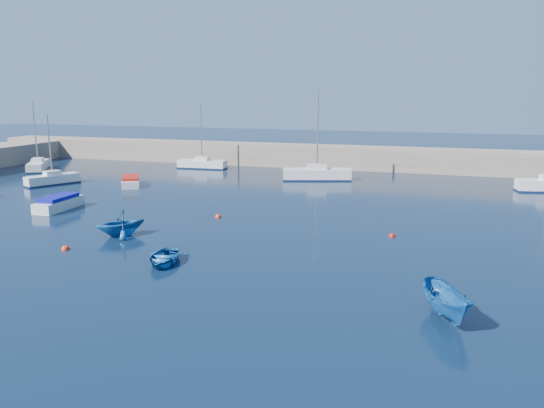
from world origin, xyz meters
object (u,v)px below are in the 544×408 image
(sailboat_6, at_px, (317,174))
(dinghy_center, at_px, (164,258))
(motorboat_1, at_px, (59,203))
(sailboat_4, at_px, (38,165))
(sailboat_5, at_px, (202,164))
(dinghy_left, at_px, (120,223))
(motorboat_2, at_px, (131,181))
(sailboat_3, at_px, (53,179))
(dinghy_right, at_px, (447,303))

(sailboat_6, distance_m, dinghy_center, 29.75)
(motorboat_1, height_order, dinghy_center, motorboat_1)
(sailboat_4, xyz_separation_m, sailboat_5, (17.96, 7.17, 0.00))
(dinghy_center, xyz_separation_m, dinghy_left, (-5.42, 4.16, 0.51))
(dinghy_center, distance_m, dinghy_left, 6.86)
(motorboat_2, bearing_deg, motorboat_1, -118.03)
(dinghy_left, bearing_deg, dinghy_center, 0.46)
(dinghy_left, bearing_deg, sailboat_6, 112.77)
(sailboat_3, height_order, sailboat_4, sailboat_4)
(sailboat_6, relative_size, dinghy_center, 2.97)
(sailboat_6, relative_size, motorboat_1, 2.06)
(sailboat_4, distance_m, sailboat_5, 19.34)
(sailboat_5, xyz_separation_m, sailboat_6, (15.19, -4.17, 0.09))
(dinghy_right, bearing_deg, motorboat_2, 118.93)
(sailboat_3, relative_size, dinghy_center, 2.21)
(dinghy_left, bearing_deg, sailboat_4, 177.27)
(dinghy_center, bearing_deg, motorboat_2, 114.06)
(dinghy_right, bearing_deg, sailboat_6, 89.07)
(motorboat_1, distance_m, dinghy_center, 17.34)
(sailboat_3, relative_size, dinghy_left, 2.18)
(sailboat_3, xyz_separation_m, motorboat_1, (8.39, -9.33, -0.04))
(sailboat_3, distance_m, sailboat_5, 17.71)
(dinghy_left, xyz_separation_m, dinghy_right, (19.88, -7.04, -0.15))
(motorboat_2, bearing_deg, dinghy_left, -90.80)
(sailboat_5, distance_m, dinghy_left, 30.84)
(dinghy_center, height_order, dinghy_left, dinghy_left)
(dinghy_center, height_order, dinghy_right, dinghy_right)
(sailboat_3, distance_m, dinghy_right, 43.21)
(sailboat_4, bearing_deg, motorboat_1, -77.20)
(sailboat_5, distance_m, motorboat_1, 24.45)
(sailboat_4, relative_size, motorboat_2, 1.68)
(sailboat_3, xyz_separation_m, dinghy_right, (37.40, -21.65, 0.13))
(motorboat_2, relative_size, dinghy_right, 1.35)
(sailboat_6, height_order, dinghy_left, sailboat_6)
(sailboat_5, relative_size, motorboat_2, 1.63)
(sailboat_6, xyz_separation_m, motorboat_2, (-16.72, -9.01, -0.21))
(sailboat_3, relative_size, motorboat_2, 1.45)
(sailboat_3, relative_size, sailboat_5, 0.89)
(sailboat_4, height_order, motorboat_1, sailboat_4)
(sailboat_4, height_order, dinghy_left, sailboat_4)
(sailboat_4, distance_m, sailboat_6, 33.29)
(motorboat_1, distance_m, dinghy_right, 31.51)
(dinghy_center, bearing_deg, sailboat_5, 99.74)
(sailboat_5, relative_size, sailboat_6, 0.84)
(sailboat_3, xyz_separation_m, motorboat_2, (7.72, 1.92, -0.11))
(sailboat_3, height_order, motorboat_2, sailboat_3)
(sailboat_6, relative_size, motorboat_2, 1.94)
(motorboat_1, bearing_deg, dinghy_right, -25.61)
(sailboat_6, height_order, motorboat_1, sailboat_6)
(motorboat_2, bearing_deg, sailboat_6, -3.12)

